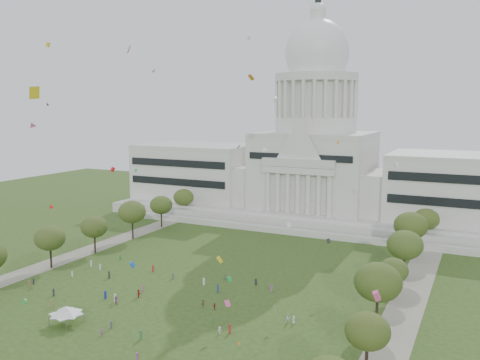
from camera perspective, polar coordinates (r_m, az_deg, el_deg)
name	(u,v)px	position (r m, az deg, el deg)	size (l,w,h in m)	color
ground	(146,320)	(112.26, -10.47, -15.24)	(400.00, 400.00, 0.00)	#314A19
capitol	(314,162)	(206.76, 8.35, 1.96)	(160.00, 64.50, 91.30)	beige
path_left	(76,255)	(163.41, -17.90, -7.97)	(8.00, 160.00, 0.04)	gray
path_right	(405,309)	(121.65, 18.03, -13.62)	(8.00, 160.00, 0.04)	gray
row_tree_r_1	(368,331)	(90.02, 14.13, -16.14)	(7.58, 7.58, 10.78)	black
row_tree_l_2	(50,238)	(150.62, -20.57, -6.13)	(8.42, 8.42, 11.97)	black
row_tree_r_2	(378,282)	(107.20, 15.24, -11.01)	(9.55, 9.55, 13.58)	black
row_tree_l_3	(94,227)	(161.53, -16.05, -5.08)	(8.12, 8.12, 11.55)	black
row_tree_r_3	(393,270)	(123.96, 16.80, -9.68)	(7.01, 7.01, 9.98)	black
row_tree_l_4	(132,212)	(175.09, -12.02, -3.53)	(9.29, 9.29, 13.21)	black
row_tree_r_4	(405,245)	(138.10, 18.04, -6.95)	(9.19, 9.19, 13.06)	black
row_tree_l_5	(161,205)	(190.59, -8.85, -2.79)	(8.33, 8.33, 11.85)	black
row_tree_r_5	(411,226)	(157.54, 18.62, -4.89)	(9.82, 9.82, 13.96)	black
row_tree_l_6	(184,197)	(206.36, -6.36, -1.95)	(8.19, 8.19, 11.64)	black
row_tree_r_6	(426,219)	(175.01, 20.17, -4.16)	(8.42, 8.42, 11.97)	black
event_tent	(66,310)	(113.26, -18.94, -13.64)	(9.24, 9.24, 4.03)	#4C4C4C
person_0	(294,320)	(109.35, 6.04, -15.34)	(0.80, 0.52, 1.63)	silver
person_2	(288,318)	(109.48, 5.44, -15.21)	(0.94, 0.58, 1.93)	silver
person_3	(213,320)	(108.66, -3.03, -15.47)	(1.02, 0.53, 1.58)	#33723F
person_4	(203,304)	(116.92, -4.18, -13.67)	(1.05, 0.58, 1.80)	olive
person_5	(139,293)	(124.43, -11.32, -12.39)	(1.84, 0.73, 1.98)	#B21E1E
person_6	(137,357)	(95.97, -11.49, -18.93)	(0.86, 0.56, 1.77)	#994C8C
person_7	(102,332)	(107.10, -15.27, -16.12)	(0.58, 0.43, 1.60)	#994C8C
person_8	(116,300)	(121.62, -13.74, -12.98)	(0.92, 0.57, 1.90)	#994C8C
person_9	(220,330)	(104.47, -2.29, -16.50)	(0.98, 0.51, 1.52)	silver
person_10	(215,306)	(115.74, -2.88, -13.95)	(0.91, 0.50, 1.56)	#B21E1E
distant_crowd	(137,287)	(128.67, -11.44, -11.74)	(57.79, 39.51, 1.94)	olive
kite_swarm	(154,185)	(109.58, -9.64, -0.53)	(95.05, 108.06, 65.03)	orange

